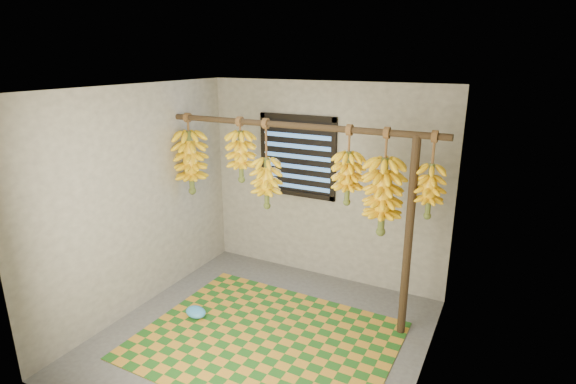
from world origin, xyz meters
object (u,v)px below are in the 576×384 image
Objects in this scene: support_post at (408,240)px; banana_bunch_d at (348,178)px; banana_bunch_e at (383,197)px; banana_bunch_a at (191,162)px; banana_bunch_f at (430,191)px; banana_bunch_c at (267,183)px; woven_mat at (266,340)px; plastic_bag at (196,312)px; banana_bunch_b at (241,156)px.

banana_bunch_d is at bearing 180.00° from support_post.
banana_bunch_d and banana_bunch_e have the same top height.
banana_bunch_a is 0.91× the size of banana_bunch_e.
banana_bunch_e is at bearing 180.00° from banana_bunch_f.
banana_bunch_e is at bearing 0.00° from banana_bunch_a.
banana_bunch_f is at bearing 0.00° from banana_bunch_d.
banana_bunch_f is at bearing 0.00° from banana_bunch_e.
banana_bunch_c is 1.23× the size of banana_bunch_d.
banana_bunch_a is at bearing 152.23° from woven_mat.
banana_bunch_d is (1.38, 0.73, 1.47)m from plastic_bag.
banana_bunch_b is (-0.71, 0.74, 1.62)m from woven_mat.
banana_bunch_b is at bearing 180.00° from support_post.
banana_bunch_d is (1.22, 0.00, -0.09)m from banana_bunch_b.
support_post is 1.69m from woven_mat.
support_post is at bearing 0.00° from banana_bunch_c.
banana_bunch_e reaches higher than support_post.
plastic_bag is (-2.01, -0.73, -0.94)m from support_post.
banana_bunch_e is (0.36, 0.00, -0.14)m from banana_bunch_d.
banana_bunch_d reaches higher than woven_mat.
banana_bunch_f is (1.29, 0.74, 1.50)m from woven_mat.
banana_bunch_a and banana_bunch_c have the same top height.
banana_bunch_a and banana_bunch_b have the same top height.
banana_bunch_c is at bearing -180.00° from banana_bunch_e.
banana_bunch_a is at bearing -180.00° from banana_bunch_f.
banana_bunch_a is at bearing 126.83° from plastic_bag.
support_post is at bearing 0.00° from banana_bunch_d.
woven_mat is 2.55× the size of banana_bunch_a.
banana_bunch_f is at bearing 18.65° from plastic_bag.
banana_bunch_b is 0.88× the size of banana_bunch_f.
woven_mat is at bearing -1.03° from plastic_bag.
support_post is at bearing -180.00° from banana_bunch_f.
banana_bunch_e is at bearing 180.00° from support_post.
woven_mat is at bearing -62.07° from banana_bunch_c.
banana_bunch_b and banana_bunch_e have the same top height.
woven_mat is 1.92m from banana_bunch_b.
support_post is 0.82m from banana_bunch_d.
banana_bunch_a is (-1.41, 0.74, 1.48)m from woven_mat.
banana_bunch_d is (1.92, 0.00, 0.05)m from banana_bunch_a.
banana_bunch_e is (1.58, 0.00, -0.23)m from banana_bunch_b.
plastic_bag reaches higher than woven_mat.
banana_bunch_b is at bearing -180.00° from banana_bunch_e.
banana_bunch_c is 1.69m from banana_bunch_f.
banana_bunch_a is 1.17× the size of banana_bunch_f.
support_post is at bearing 0.00° from banana_bunch_b.
banana_bunch_a is at bearing 180.00° from banana_bunch_b.
plastic_bag is at bearing -122.99° from banana_bunch_c.
banana_bunch_b reaches higher than woven_mat.
banana_bunch_b is at bearing 133.76° from woven_mat.
banana_bunch_c is 0.92m from banana_bunch_d.
banana_bunch_b is 1.23m from banana_bunch_d.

